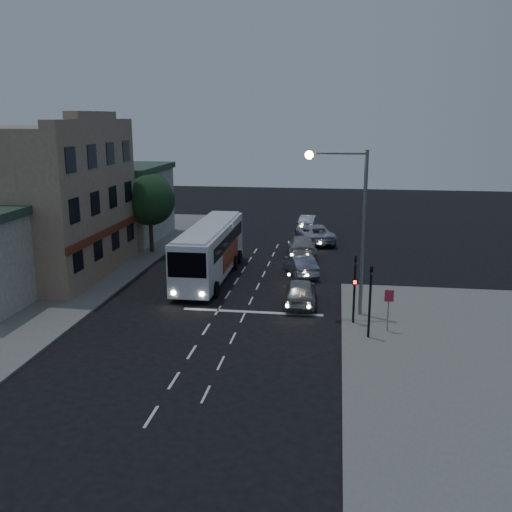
% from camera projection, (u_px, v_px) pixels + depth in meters
% --- Properties ---
extents(ground, '(120.00, 120.00, 0.00)m').
position_uv_depth(ground, '(210.00, 323.00, 30.67)').
color(ground, black).
extents(sidewalk_near, '(12.00, 24.00, 0.12)m').
position_uv_depth(sidewalk_near, '(480.00, 368.00, 25.02)').
color(sidewalk_near, slate).
rests_on(sidewalk_near, ground).
extents(sidewalk_far, '(12.00, 50.00, 0.12)m').
position_uv_depth(sidewalk_far, '(55.00, 273.00, 40.14)').
color(sidewalk_far, slate).
rests_on(sidewalk_far, ground).
extents(road_markings, '(8.00, 30.55, 0.01)m').
position_uv_depth(road_markings, '(244.00, 304.00, 33.67)').
color(road_markings, silver).
rests_on(road_markings, ground).
extents(tour_bus, '(2.86, 12.07, 3.70)m').
position_uv_depth(tour_bus, '(210.00, 249.00, 38.71)').
color(tour_bus, white).
rests_on(tour_bus, ground).
extents(car_suv, '(2.00, 4.62, 1.55)m').
position_uv_depth(car_suv, '(301.00, 292.00, 33.50)').
color(car_suv, '#989898').
rests_on(car_suv, ground).
extents(car_sedan_a, '(2.87, 4.65, 1.45)m').
position_uv_depth(car_sedan_a, '(300.00, 265.00, 39.71)').
color(car_sedan_a, gray).
rests_on(car_sedan_a, ground).
extents(car_sedan_b, '(2.69, 5.54, 1.55)m').
position_uv_depth(car_sedan_b, '(302.00, 245.00, 45.45)').
color(car_sedan_b, '#A7A7A7').
rests_on(car_sedan_b, ground).
extents(car_sedan_c, '(4.09, 6.38, 1.64)m').
position_uv_depth(car_sedan_c, '(315.00, 233.00, 49.91)').
color(car_sedan_c, '#B5B8C5').
rests_on(car_sedan_c, ground).
extents(car_extra, '(1.96, 4.41, 1.41)m').
position_uv_depth(car_extra, '(309.00, 222.00, 56.00)').
color(car_extra, silver).
rests_on(car_extra, ground).
extents(traffic_signal_main, '(0.25, 0.35, 4.10)m').
position_uv_depth(traffic_signal_main, '(355.00, 281.00, 29.79)').
color(traffic_signal_main, black).
rests_on(traffic_signal_main, sidewalk_near).
extents(traffic_signal_side, '(0.18, 0.15, 4.10)m').
position_uv_depth(traffic_signal_side, '(370.00, 293.00, 27.79)').
color(traffic_signal_side, black).
rests_on(traffic_signal_side, sidewalk_near).
extents(regulatory_sign, '(0.45, 0.12, 2.20)m').
position_uv_depth(regulatory_sign, '(389.00, 304.00, 28.78)').
color(regulatory_sign, slate).
rests_on(regulatory_sign, sidewalk_near).
extents(streetlight, '(3.32, 0.44, 9.00)m').
position_uv_depth(streetlight, '(352.00, 214.00, 30.40)').
color(streetlight, slate).
rests_on(streetlight, sidewalk_near).
extents(main_building, '(10.12, 12.00, 11.00)m').
position_uv_depth(main_building, '(35.00, 201.00, 39.05)').
color(main_building, tan).
rests_on(main_building, sidewalk_far).
extents(low_building_north, '(9.40, 9.40, 6.50)m').
position_uv_depth(low_building_north, '(111.00, 201.00, 50.95)').
color(low_building_north, gray).
rests_on(low_building_north, sidewalk_far).
extents(street_tree, '(4.00, 4.00, 6.20)m').
position_uv_depth(street_tree, '(150.00, 198.00, 45.17)').
color(street_tree, black).
rests_on(street_tree, sidewalk_far).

